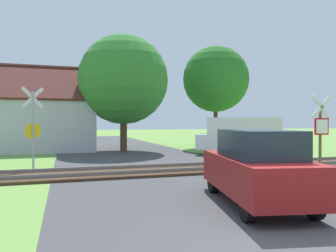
{
  "coord_description": "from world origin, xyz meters",
  "views": [
    {
      "loc": [
        -3.79,
        -4.52,
        1.96
      ],
      "look_at": [
        0.5,
        8.89,
        1.8
      ],
      "focal_mm": 35.0,
      "sensor_mm": 36.0,
      "label": 1
    }
  ],
  "objects_px": {
    "house": "(46,123)",
    "tree_center": "(123,80)",
    "tree_right": "(216,79)",
    "mail_truck": "(241,134)",
    "stop_sign_near": "(321,130)",
    "crossing_sign_far": "(33,124)",
    "parked_car": "(256,167)"
  },
  "relations": [
    {
      "from": "house",
      "to": "mail_truck",
      "type": "relative_size",
      "value": 1.33
    },
    {
      "from": "house",
      "to": "parked_car",
      "type": "xyz_separation_m",
      "value": [
        5.57,
        -17.77,
        -1.03
      ]
    },
    {
      "from": "crossing_sign_far",
      "to": "mail_truck",
      "type": "height_order",
      "value": "crossing_sign_far"
    },
    {
      "from": "tree_center",
      "to": "tree_right",
      "type": "distance_m",
      "value": 7.58
    },
    {
      "from": "crossing_sign_far",
      "to": "parked_car",
      "type": "xyz_separation_m",
      "value": [
        5.56,
        -7.54,
        -0.98
      ]
    },
    {
      "from": "mail_truck",
      "to": "parked_car",
      "type": "bearing_deg",
      "value": -176.09
    },
    {
      "from": "tree_right",
      "to": "house",
      "type": "bearing_deg",
      "value": 173.93
    },
    {
      "from": "parked_car",
      "to": "mail_truck",
      "type": "bearing_deg",
      "value": 72.68
    },
    {
      "from": "stop_sign_near",
      "to": "mail_truck",
      "type": "relative_size",
      "value": 0.57
    },
    {
      "from": "crossing_sign_far",
      "to": "tree_right",
      "type": "relative_size",
      "value": 0.43
    },
    {
      "from": "house",
      "to": "tree_center",
      "type": "distance_m",
      "value": 6.38
    },
    {
      "from": "tree_center",
      "to": "mail_truck",
      "type": "relative_size",
      "value": 1.53
    },
    {
      "from": "tree_center",
      "to": "tree_right",
      "type": "xyz_separation_m",
      "value": [
        7.46,
        1.22,
        0.48
      ]
    },
    {
      "from": "crossing_sign_far",
      "to": "house",
      "type": "height_order",
      "value": "house"
    },
    {
      "from": "stop_sign_near",
      "to": "parked_car",
      "type": "xyz_separation_m",
      "value": [
        -4.36,
        -2.66,
        -0.79
      ]
    },
    {
      "from": "tree_center",
      "to": "mail_truck",
      "type": "bearing_deg",
      "value": -36.83
    },
    {
      "from": "tree_right",
      "to": "stop_sign_near",
      "type": "bearing_deg",
      "value": -100.69
    },
    {
      "from": "crossing_sign_far",
      "to": "tree_right",
      "type": "xyz_separation_m",
      "value": [
        12.52,
        8.89,
        3.44
      ]
    },
    {
      "from": "house",
      "to": "parked_car",
      "type": "relative_size",
      "value": 1.6
    },
    {
      "from": "mail_truck",
      "to": "house",
      "type": "bearing_deg",
      "value": 90.03
    },
    {
      "from": "tree_center",
      "to": "tree_right",
      "type": "height_order",
      "value": "tree_right"
    },
    {
      "from": "house",
      "to": "tree_right",
      "type": "bearing_deg",
      "value": -6.05
    },
    {
      "from": "stop_sign_near",
      "to": "tree_center",
      "type": "relative_size",
      "value": 0.37
    },
    {
      "from": "crossing_sign_far",
      "to": "stop_sign_near",
      "type": "bearing_deg",
      "value": -43.07
    },
    {
      "from": "tree_right",
      "to": "mail_truck",
      "type": "bearing_deg",
      "value": -101.5
    },
    {
      "from": "stop_sign_near",
      "to": "tree_right",
      "type": "height_order",
      "value": "tree_right"
    },
    {
      "from": "tree_center",
      "to": "mail_truck",
      "type": "xyz_separation_m",
      "value": [
        6.26,
        -4.69,
        -3.6
      ]
    },
    {
      "from": "crossing_sign_far",
      "to": "tree_right",
      "type": "height_order",
      "value": "tree_right"
    },
    {
      "from": "stop_sign_near",
      "to": "parked_car",
      "type": "distance_m",
      "value": 5.17
    },
    {
      "from": "tree_right",
      "to": "mail_truck",
      "type": "relative_size",
      "value": 1.54
    },
    {
      "from": "crossing_sign_far",
      "to": "house",
      "type": "xyz_separation_m",
      "value": [
        -0.02,
        10.23,
        0.05
      ]
    },
    {
      "from": "stop_sign_near",
      "to": "crossing_sign_far",
      "type": "xyz_separation_m",
      "value": [
        -9.92,
        4.88,
        0.19
      ]
    }
  ]
}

